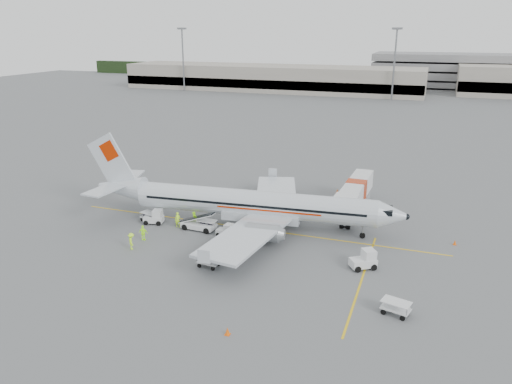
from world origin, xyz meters
TOP-DOWN VIEW (x-y plane):
  - ground at (0.00, 0.00)m, footprint 360.00×360.00m
  - stripe_lead at (0.00, 0.00)m, footprint 44.00×0.20m
  - stripe_cross at (14.00, -8.00)m, footprint 0.20×20.00m
  - terminal_west at (-40.00, 130.00)m, footprint 110.00×22.00m
  - parking_garage at (25.00, 160.00)m, footprint 62.00×24.00m
  - treeline at (0.00, 175.00)m, footprint 300.00×3.00m
  - mast_west at (-70.00, 118.00)m, footprint 3.20×1.20m
  - mast_center at (5.00, 118.00)m, footprint 3.20×1.20m
  - aircraft at (0.37, 0.37)m, footprint 38.89×31.76m
  - jet_bridge at (10.53, 9.30)m, footprint 3.50×15.84m
  - belt_loader at (-5.43, -2.36)m, footprint 5.31×2.24m
  - tug_fore at (13.73, -5.80)m, footprint 2.80×2.52m
  - tug_mid at (-1.76, -3.10)m, footprint 2.04×1.30m
  - tug_aft at (-11.27, -2.44)m, footprint 2.47×1.76m
  - cart_loaded_a at (-4.53, -2.00)m, footprint 2.24×1.41m
  - cart_loaded_b at (-12.08, -2.00)m, footprint 2.45×1.83m
  - cart_empty_a at (-0.36, -10.53)m, footprint 2.25×1.45m
  - cart_empty_b at (17.41, -13.15)m, footprint 2.54×1.88m
  - cone_nose at (22.19, 3.07)m, footprint 0.34×0.34m
  - cone_port at (6.97, 16.41)m, footprint 0.36×0.36m
  - cone_stbd at (5.74, -20.35)m, footprint 0.40×0.40m
  - crew_a at (-8.03, -2.50)m, footprint 0.70×0.50m
  - crew_b at (-6.43, -1.50)m, footprint 1.00×1.06m
  - crew_c at (-9.65, -9.56)m, footprint 1.26×1.32m
  - crew_d at (-9.74, -7.14)m, footprint 1.05×0.54m

SIDE VIEW (x-z plane):
  - ground at x=0.00m, z-range 0.00..0.00m
  - stripe_lead at x=0.00m, z-range 0.00..0.01m
  - stripe_cross at x=14.00m, z-range 0.00..0.01m
  - cone_nose at x=22.19m, z-range 0.00..0.56m
  - cone_port at x=6.97m, z-range 0.00..0.60m
  - cone_stbd at x=5.74m, z-range 0.00..0.65m
  - cart_empty_a at x=-0.36m, z-range 0.00..1.12m
  - cart_loaded_a at x=-4.53m, z-range 0.00..1.13m
  - cart_loaded_b at x=-12.08m, z-range 0.00..1.14m
  - cart_empty_b at x=17.41m, z-range 0.00..1.18m
  - tug_mid at x=-1.76m, z-range 0.00..1.50m
  - crew_d at x=-9.74m, z-range 0.00..1.73m
  - crew_b at x=-6.43m, z-range 0.00..1.73m
  - tug_aft at x=-11.27m, z-range 0.00..1.73m
  - crew_c at x=-9.65m, z-range 0.00..1.80m
  - crew_a at x=-8.03m, z-range 0.00..1.82m
  - tug_fore at x=13.73m, z-range 0.00..1.88m
  - belt_loader at x=-5.43m, z-range 0.00..2.82m
  - jet_bridge at x=10.53m, z-range 0.00..4.13m
  - treeline at x=0.00m, z-range 0.00..6.00m
  - terminal_west at x=-40.00m, z-range 0.00..9.00m
  - aircraft at x=0.37m, z-range 0.00..10.04m
  - parking_garage at x=25.00m, z-range 0.00..14.00m
  - mast_west at x=-70.00m, z-range 0.00..22.00m
  - mast_center at x=5.00m, z-range 0.00..22.00m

